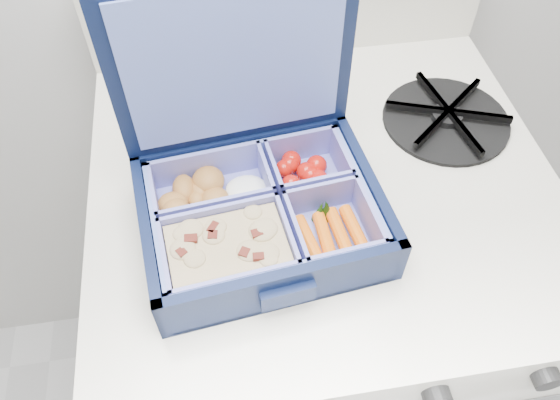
{
  "coord_description": "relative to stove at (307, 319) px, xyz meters",
  "views": [
    {
      "loc": [
        0.39,
        1.27,
        1.33
      ],
      "look_at": [
        0.45,
        1.63,
        0.87
      ],
      "focal_mm": 35.0,
      "sensor_mm": 36.0,
      "label": 1
    }
  ],
  "objects": [
    {
      "name": "fork",
      "position": [
        -0.03,
        0.04,
        0.42
      ],
      "size": [
        0.08,
        0.16,
        0.01
      ],
      "primitive_type": null,
      "rotation": [
        0.0,
        0.0,
        -0.35
      ],
      "color": "#979AA8",
      "rests_on": "stove"
    },
    {
      "name": "burner_grate_rear",
      "position": [
        -0.16,
        0.19,
        0.43
      ],
      "size": [
        0.23,
        0.23,
        0.02
      ],
      "primitive_type": "cylinder",
      "rotation": [
        0.0,
        0.0,
        -0.39
      ],
      "color": "black",
      "rests_on": "stove"
    },
    {
      "name": "burner_grate",
      "position": [
        0.18,
        0.05,
        0.43
      ],
      "size": [
        0.21,
        0.21,
        0.02
      ],
      "primitive_type": "cylinder",
      "rotation": [
        0.0,
        0.0,
        -0.34
      ],
      "color": "black",
      "rests_on": "stove"
    },
    {
      "name": "stove",
      "position": [
        0.0,
        0.0,
        0.0
      ],
      "size": [
        0.56,
        0.56,
        0.84
      ],
      "primitive_type": null,
      "color": "silver",
      "rests_on": "floor"
    },
    {
      "name": "bento_box",
      "position": [
        -0.08,
        -0.09,
        0.45
      ],
      "size": [
        0.27,
        0.22,
        0.06
      ],
      "primitive_type": null,
      "rotation": [
        0.0,
        0.0,
        0.11
      ],
      "color": "#0A1333",
      "rests_on": "stove"
    }
  ]
}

